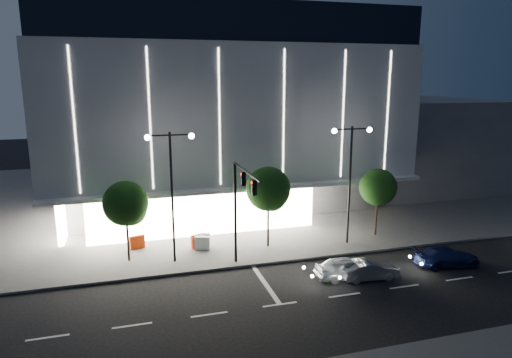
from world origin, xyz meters
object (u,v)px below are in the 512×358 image
at_px(street_lamp_east, 350,168).
at_px(tree_right, 378,189).
at_px(tree_mid, 269,191).
at_px(barrier_b, 203,240).
at_px(car_lead, 346,268).
at_px(barrier_c, 198,241).
at_px(car_second, 369,270).
at_px(traffic_mast, 241,198).
at_px(car_third, 447,257).
at_px(barrier_a, 137,242).
at_px(tree_left, 126,206).
at_px(street_lamp_west, 171,178).
at_px(barrier_d, 202,243).

distance_m(street_lamp_east, tree_right, 3.81).
xyz_separation_m(tree_mid, barrier_b, (-4.74, 1.13, -3.68)).
relative_size(tree_mid, tree_right, 1.12).
relative_size(car_lead, barrier_c, 3.61).
xyz_separation_m(car_second, barrier_b, (-9.21, 8.06, 0.04)).
xyz_separation_m(traffic_mast, barrier_b, (-1.71, 4.81, -4.38)).
distance_m(tree_right, car_third, 7.47).
bearing_deg(barrier_a, car_second, -48.13).
height_order(traffic_mast, barrier_b, traffic_mast).
height_order(tree_left, car_third, tree_left).
bearing_deg(tree_mid, tree_left, -180.00).
height_order(traffic_mast, car_second, traffic_mast).
distance_m(tree_left, car_third, 21.82).
relative_size(traffic_mast, street_lamp_east, 0.79).
bearing_deg(car_third, street_lamp_west, 80.22).
distance_m(car_second, car_third, 6.07).
distance_m(traffic_mast, barrier_d, 6.36).
bearing_deg(barrier_b, car_third, -40.35).
distance_m(street_lamp_west, barrier_a, 6.60).
bearing_deg(tree_right, street_lamp_west, -176.36).
distance_m(traffic_mast, car_third, 14.54).
relative_size(car_second, barrier_a, 3.38).
bearing_deg(barrier_d, tree_left, -155.11).
xyz_separation_m(street_lamp_east, barrier_c, (-11.04, 2.15, -5.31)).
distance_m(barrier_b, barrier_d, 0.59).
height_order(street_lamp_west, barrier_d, street_lamp_west).
bearing_deg(barrier_a, barrier_d, -33.96).
bearing_deg(street_lamp_west, barrier_d, 36.03).
bearing_deg(barrier_c, car_second, -60.99).
distance_m(tree_mid, car_third, 12.95).
bearing_deg(barrier_b, barrier_a, 154.47).
height_order(tree_right, car_lead, tree_right).
bearing_deg(tree_right, barrier_b, 175.31).
distance_m(street_lamp_west, barrier_d, 5.94).
distance_m(barrier_a, barrier_d, 4.80).
bearing_deg(barrier_b, tree_left, 178.45).
bearing_deg(barrier_b, tree_right, -18.33).
bearing_deg(barrier_b, tree_mid, -27.03).
bearing_deg(car_third, tree_mid, 65.83).
bearing_deg(barrier_b, street_lamp_east, -24.98).
height_order(barrier_a, barrier_c, same).
bearing_deg(street_lamp_east, street_lamp_west, 180.00).
distance_m(car_second, barrier_d, 11.97).
bearing_deg(barrier_a, car_third, -38.51).
distance_m(street_lamp_east, car_third, 8.93).
xyz_separation_m(traffic_mast, street_lamp_east, (9.00, 2.66, 0.93)).
bearing_deg(tree_left, barrier_a, 74.12).
xyz_separation_m(tree_left, tree_right, (19.00, -0.00, -0.15)).
relative_size(tree_right, car_second, 1.48).
height_order(street_lamp_west, barrier_b, street_lamp_west).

